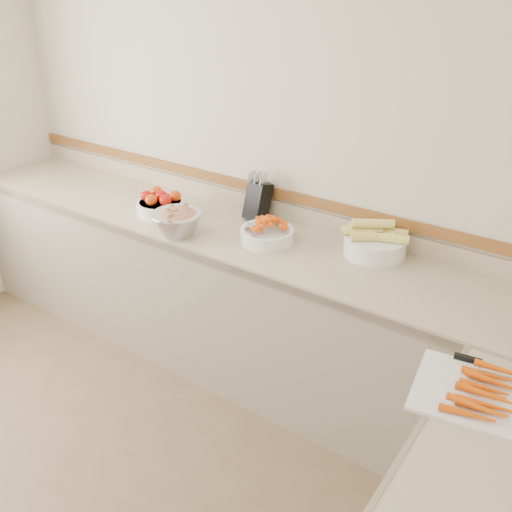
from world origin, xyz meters
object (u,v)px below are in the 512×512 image
Objects in this scene: cutting_board at (483,394)px; tomato_bowl at (160,204)px; cherry_tomato_bowl at (267,233)px; corn_bowl at (375,242)px; rhubarb_bowl at (177,221)px; knife_block at (258,200)px.

tomato_bowl is at bearing 164.50° from cutting_board.
cherry_tomato_bowl is 0.82× the size of corn_bowl.
rhubarb_bowl reaches higher than cherry_tomato_bowl.
cherry_tomato_bowl is (0.21, -0.22, -0.07)m from knife_block.
rhubarb_bowl is (-0.24, -0.42, -0.04)m from knife_block.
cutting_board is at bearing -46.18° from corn_bowl.
corn_bowl is at bearing 10.39° from tomato_bowl.
cherry_tomato_bowl is at bearing 3.02° from tomato_bowl.
knife_block reaches higher than rhubarb_bowl.
cutting_board is at bearing -24.93° from cherry_tomato_bowl.
knife_block is 1.06× the size of rhubarb_bowl.
knife_block is 1.72m from cutting_board.
cherry_tomato_bowl is at bearing -46.10° from knife_block.
tomato_bowl is 0.74m from cherry_tomato_bowl.
rhubarb_bowl is at bearing -30.16° from tomato_bowl.
rhubarb_bowl is 0.55× the size of cutting_board.
rhubarb_bowl is (-0.98, -0.40, 0.01)m from corn_bowl.
tomato_bowl is 0.56× the size of cutting_board.
knife_block is 0.59× the size of cutting_board.
knife_block is at bearing 133.90° from cherry_tomato_bowl.
rhubarb_bowl is (-0.45, -0.21, 0.03)m from cherry_tomato_bowl.
cherry_tomato_bowl is at bearing 155.07° from cutting_board.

